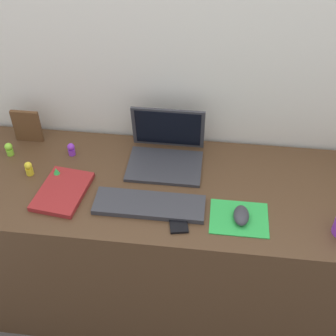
# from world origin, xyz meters

# --- Properties ---
(ground_plane) EXTENTS (6.00, 6.00, 0.00)m
(ground_plane) POSITION_xyz_m (0.00, 0.00, 0.00)
(ground_plane) COLOR #59514C
(back_wall) EXTENTS (2.95, 0.05, 1.54)m
(back_wall) POSITION_xyz_m (0.00, 0.34, 0.77)
(back_wall) COLOR silver
(back_wall) RESTS_ON ground_plane
(desk) EXTENTS (1.75, 0.60, 0.74)m
(desk) POSITION_xyz_m (0.00, 0.00, 0.37)
(desk) COLOR #4C331E
(desk) RESTS_ON ground_plane
(laptop) EXTENTS (0.30, 0.25, 0.21)m
(laptop) POSITION_xyz_m (-0.04, 0.16, 0.79)
(laptop) COLOR #333338
(laptop) RESTS_ON desk
(keyboard) EXTENTS (0.41, 0.13, 0.02)m
(keyboard) POSITION_xyz_m (-0.07, -0.12, 0.75)
(keyboard) COLOR #333338
(keyboard) RESTS_ON desk
(mousepad) EXTENTS (0.21, 0.17, 0.00)m
(mousepad) POSITION_xyz_m (0.26, -0.14, 0.74)
(mousepad) COLOR green
(mousepad) RESTS_ON desk
(mouse) EXTENTS (0.06, 0.10, 0.03)m
(mouse) POSITION_xyz_m (0.26, -0.15, 0.76)
(mouse) COLOR #333338
(mouse) RESTS_ON mousepad
(cell_phone) EXTENTS (0.09, 0.14, 0.01)m
(cell_phone) POSITION_xyz_m (0.04, -0.18, 0.74)
(cell_phone) COLOR black
(cell_phone) RESTS_ON desk
(notebook_pad) EXTENTS (0.20, 0.26, 0.02)m
(notebook_pad) POSITION_xyz_m (-0.41, -0.09, 0.75)
(notebook_pad) COLOR maroon
(notebook_pad) RESTS_ON desk
(picture_frame) EXTENTS (0.12, 0.02, 0.15)m
(picture_frame) POSITION_xyz_m (-0.65, 0.22, 0.81)
(picture_frame) COLOR brown
(picture_frame) RESTS_ON desk
(toy_figurine_purple) EXTENTS (0.03, 0.03, 0.06)m
(toy_figurine_purple) POSITION_xyz_m (-0.44, 0.14, 0.77)
(toy_figurine_purple) COLOR purple
(toy_figurine_purple) RESTS_ON desk
(toy_figurine_lime) EXTENTS (0.03, 0.03, 0.06)m
(toy_figurine_lime) POSITION_xyz_m (-0.70, 0.11, 0.77)
(toy_figurine_lime) COLOR #8CDB33
(toy_figurine_lime) RESTS_ON desk
(toy_figurine_green) EXTENTS (0.04, 0.04, 0.05)m
(toy_figurine_green) POSITION_xyz_m (-0.46, -0.01, 0.76)
(toy_figurine_green) COLOR green
(toy_figurine_green) RESTS_ON desk
(toy_figurine_yellow) EXTENTS (0.03, 0.03, 0.06)m
(toy_figurine_yellow) POSITION_xyz_m (-0.57, -0.00, 0.77)
(toy_figurine_yellow) COLOR yellow
(toy_figurine_yellow) RESTS_ON desk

